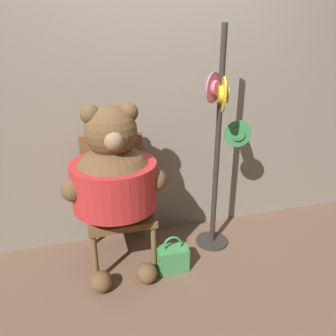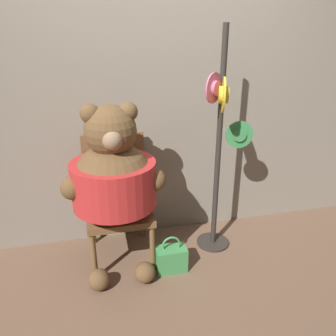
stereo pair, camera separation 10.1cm
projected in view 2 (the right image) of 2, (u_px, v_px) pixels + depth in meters
The scene contains 6 objects.
ground_plane at pixel (174, 280), 2.47m from camera, with size 14.00×14.00×0.00m, color brown.
wall_back at pixel (152, 100), 2.69m from camera, with size 8.00×0.10×2.42m.
chair at pixel (117, 196), 2.63m from camera, with size 0.50×0.54×0.99m.
teddy_bear at pixel (114, 178), 2.37m from camera, with size 0.75×0.66×1.29m.
hat_display_rack at pixel (220, 149), 2.52m from camera, with size 0.44×0.42×1.79m.
handbag_on_ground at pixel (171, 258), 2.54m from camera, with size 0.24×0.14×0.30m.
Camera 2 is at (-0.49, -1.90, 1.72)m, focal length 35.00 mm.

